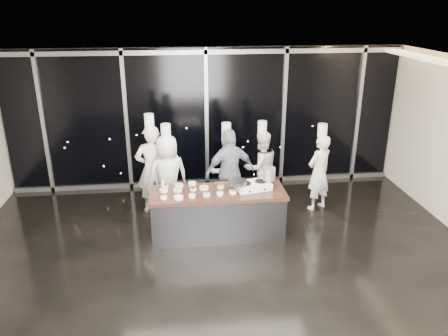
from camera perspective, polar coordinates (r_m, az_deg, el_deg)
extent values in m
plane|color=black|center=(7.56, -0.12, -12.11)|extent=(9.00, 9.00, 0.00)
cube|color=beige|center=(10.14, -2.34, 6.52)|extent=(9.00, 0.02, 3.20)
cube|color=beige|center=(3.83, 6.08, -20.37)|extent=(9.00, 0.02, 3.20)
cube|color=silver|center=(6.40, -0.14, 12.66)|extent=(9.00, 7.00, 0.02)
cube|color=black|center=(10.08, -2.31, 6.44)|extent=(8.90, 0.04, 3.18)
cube|color=gray|center=(9.77, -2.42, 14.91)|extent=(8.90, 0.08, 0.10)
cube|color=gray|center=(10.53, -2.17, -1.82)|extent=(8.90, 0.08, 0.10)
cube|color=gray|center=(10.42, -22.53, 5.32)|extent=(0.08, 0.08, 3.20)
cube|color=gray|center=(10.07, -12.61, 5.93)|extent=(0.08, 0.08, 3.20)
cube|color=gray|center=(10.03, -2.29, 6.36)|extent=(0.08, 0.08, 3.20)
cube|color=gray|center=(10.32, 7.79, 6.60)|extent=(0.08, 0.08, 3.20)
cube|color=gray|center=(10.90, 17.08, 6.63)|extent=(0.08, 0.08, 3.20)
cube|color=#38383D|center=(8.12, -0.83, -6.17)|extent=(2.40, 0.80, 0.84)
cube|color=#3E231A|center=(7.93, -0.85, -3.28)|extent=(2.46, 0.86, 0.06)
cube|color=white|center=(8.02, 3.80, -2.33)|extent=(0.69, 0.51, 0.12)
cylinder|color=black|center=(7.94, 2.80, -2.01)|extent=(0.25, 0.25, 0.02)
cylinder|color=black|center=(8.05, 4.82, -1.73)|extent=(0.25, 0.25, 0.02)
cylinder|color=black|center=(7.80, 3.39, -3.09)|extent=(0.04, 0.03, 0.04)
cylinder|color=black|center=(7.91, 5.32, -2.80)|extent=(0.04, 0.03, 0.04)
cylinder|color=slate|center=(7.89, 1.78, -1.85)|extent=(0.41, 0.41, 0.06)
cube|color=#4C2B14|center=(7.79, -0.27, -2.10)|extent=(0.25, 0.08, 0.02)
cylinder|color=#B0B0B2|center=(8.07, 5.88, -0.73)|extent=(0.28, 0.28, 0.24)
cylinder|color=white|center=(7.70, -7.88, -3.83)|extent=(0.12, 0.12, 0.04)
cylinder|color=#F7A529|center=(7.69, -7.89, -3.72)|extent=(0.10, 0.10, 0.01)
cylinder|color=white|center=(7.97, -7.88, -2.93)|extent=(0.15, 0.15, 0.04)
cylinder|color=#C7B78C|center=(7.97, -7.89, -2.82)|extent=(0.12, 0.12, 0.01)
cylinder|color=white|center=(8.17, -7.76, -2.32)|extent=(0.14, 0.14, 0.04)
cylinder|color=#34220F|center=(8.16, -7.76, -2.21)|extent=(0.11, 0.11, 0.01)
cylinder|color=white|center=(7.67, -5.95, -3.85)|extent=(0.17, 0.17, 0.04)
cylinder|color=white|center=(7.66, -5.95, -3.74)|extent=(0.14, 0.14, 0.01)
cylinder|color=white|center=(7.97, -6.08, -2.86)|extent=(0.16, 0.16, 0.04)
cylinder|color=tan|center=(7.96, -6.08, -2.75)|extent=(0.13, 0.13, 0.01)
cylinder|color=white|center=(8.16, -5.93, -2.26)|extent=(0.17, 0.17, 0.04)
cylinder|color=#A67F53|center=(8.16, -5.94, -2.15)|extent=(0.14, 0.14, 0.01)
cylinder|color=white|center=(7.71, -4.20, -3.63)|extent=(0.13, 0.13, 0.04)
cylinder|color=#F5AC65|center=(7.71, -4.20, -3.52)|extent=(0.10, 0.10, 0.01)
cylinder|color=white|center=(7.98, -4.06, -2.74)|extent=(0.12, 0.12, 0.04)
cylinder|color=black|center=(7.98, -4.06, -2.63)|extent=(0.10, 0.10, 0.01)
cylinder|color=white|center=(8.21, -4.18, -2.05)|extent=(0.15, 0.15, 0.04)
cylinder|color=silver|center=(8.21, -4.19, -1.94)|extent=(0.13, 0.13, 0.01)
cylinder|color=white|center=(7.74, -2.30, -3.49)|extent=(0.13, 0.13, 0.04)
cylinder|color=#A77142|center=(7.74, -2.31, -3.38)|extent=(0.10, 0.10, 0.01)
cylinder|color=white|center=(8.02, -2.63, -2.59)|extent=(0.16, 0.16, 0.04)
cylinder|color=tan|center=(8.02, -2.64, -2.48)|extent=(0.13, 0.13, 0.01)
cylinder|color=white|center=(7.78, -0.53, -3.36)|extent=(0.12, 0.12, 0.04)
cylinder|color=beige|center=(7.77, -0.53, -3.25)|extent=(0.10, 0.10, 0.01)
cylinder|color=white|center=(8.06, -0.46, -2.46)|extent=(0.13, 0.13, 0.04)
cylinder|color=brown|center=(8.05, -0.46, -2.35)|extent=(0.11, 0.11, 0.01)
cylinder|color=white|center=(7.84, 1.15, -3.15)|extent=(0.13, 0.13, 0.04)
cylinder|color=gold|center=(7.83, 1.15, -3.04)|extent=(0.11, 0.11, 0.01)
cylinder|color=white|center=(8.05, -7.99, -2.27)|extent=(0.06, 0.06, 0.15)
cone|color=white|center=(8.01, -8.02, -1.59)|extent=(0.05, 0.05, 0.05)
imported|color=silver|center=(9.01, -9.36, -0.16)|extent=(0.75, 0.58, 1.84)
cylinder|color=white|center=(8.70, -9.76, 6.14)|extent=(0.23, 0.23, 0.26)
imported|color=silver|center=(8.82, -7.32, -1.05)|extent=(0.96, 0.78, 1.69)
cylinder|color=white|center=(8.51, -7.61, 4.86)|extent=(0.24, 0.24, 0.26)
imported|color=silver|center=(9.13, 0.30, -0.37)|extent=(0.91, 0.78, 1.61)
cylinder|color=white|center=(8.84, 0.31, 5.10)|extent=(0.23, 0.23, 0.26)
imported|color=#151F39|center=(8.82, 0.80, -0.53)|extent=(1.12, 0.69, 1.79)
imported|color=silver|center=(9.38, 4.84, 0.07)|extent=(0.91, 0.79, 1.59)
cylinder|color=white|center=(9.10, 5.01, 5.33)|extent=(0.23, 0.23, 0.26)
imported|color=silver|center=(9.23, 12.28, -0.59)|extent=(0.70, 0.62, 1.62)
cylinder|color=white|center=(8.95, 12.73, 4.83)|extent=(0.26, 0.26, 0.26)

